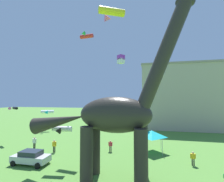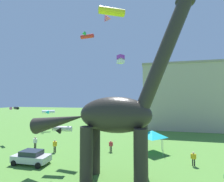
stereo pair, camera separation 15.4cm
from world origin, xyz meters
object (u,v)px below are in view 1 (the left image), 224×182
(kite_mid_right, at_px, (47,112))
(kite_high_right, at_px, (14,108))
(person_strolling_adult, at_px, (54,145))
(festival_canopy_tent, at_px, (152,134))
(kite_near_high, at_px, (61,129))
(person_photographer, at_px, (34,142))
(kite_far_left, at_px, (144,106))
(person_far_spectator, at_px, (193,157))
(kite_apex, at_px, (111,13))
(parked_sedan_left, at_px, (31,157))
(kite_mid_center, at_px, (86,36))
(kite_drifting, at_px, (121,59))
(dinosaur_sculpture, at_px, (114,115))
(person_watching_child, at_px, (110,145))

(kite_mid_right, bearing_deg, kite_high_right, -86.55)
(person_strolling_adult, distance_m, festival_canopy_tent, 13.82)
(festival_canopy_tent, relative_size, kite_near_high, 1.45)
(person_photographer, xyz_separation_m, kite_far_left, (16.01, 4.69, 5.26))
(person_far_spectator, xyz_separation_m, kite_near_high, (-14.10, -4.02, 3.25))
(person_far_spectator, distance_m, kite_far_left, 9.88)
(kite_near_high, relative_size, kite_apex, 0.73)
(parked_sedan_left, distance_m, kite_mid_right, 21.23)
(kite_near_high, xyz_separation_m, kite_apex, (5.30, 0.95, 12.81))
(parked_sedan_left, xyz_separation_m, kite_mid_center, (3.34, 8.10, 16.99))
(person_photographer, height_order, festival_canopy_tent, festival_canopy_tent)
(kite_drifting, bearing_deg, festival_canopy_tent, 75.87)
(person_far_spectator, height_order, kite_mid_center, kite_mid_center)
(festival_canopy_tent, distance_m, kite_mid_center, 18.38)
(kite_apex, bearing_deg, kite_mid_right, 138.34)
(kite_drifting, relative_size, kite_far_left, 0.53)
(dinosaur_sculpture, relative_size, person_strolling_adult, 9.59)
(dinosaur_sculpture, distance_m, person_watching_child, 9.68)
(dinosaur_sculpture, xyz_separation_m, person_far_spectator, (7.94, 5.21, -5.07))
(person_far_spectator, distance_m, kite_high_right, 28.51)
(kite_far_left, xyz_separation_m, kite_apex, (-3.19, -9.16, 10.66))
(kite_mid_right, relative_size, kite_near_high, 1.38)
(person_photographer, distance_m, kite_high_right, 8.22)
(dinosaur_sculpture, relative_size, person_far_spectator, 10.70)
(kite_mid_right, xyz_separation_m, kite_near_high, (14.34, -18.44, -0.21))
(kite_high_right, xyz_separation_m, kite_apex, (19.01, -6.96, 11.14))
(person_photographer, xyz_separation_m, kite_near_high, (7.51, -5.42, 3.12))
(person_watching_child, distance_m, kite_far_left, 7.83)
(kite_apex, bearing_deg, person_watching_child, 103.61)
(person_strolling_adult, distance_m, kite_drifting, 16.18)
(kite_mid_right, bearing_deg, kite_apex, -41.66)
(kite_near_high, relative_size, kite_drifting, 3.05)
(person_strolling_adult, bearing_deg, person_watching_child, 166.98)
(dinosaur_sculpture, distance_m, parked_sedan_left, 11.46)
(kite_mid_right, height_order, kite_high_right, kite_high_right)
(person_watching_child, bearing_deg, kite_mid_right, 96.46)
(person_watching_child, bearing_deg, person_photographer, 135.72)
(person_far_spectator, relative_size, kite_apex, 0.52)
(person_strolling_adult, bearing_deg, kite_high_right, -47.21)
(kite_far_left, bearing_deg, person_strolling_adult, -155.59)
(person_strolling_adult, height_order, festival_canopy_tent, festival_canopy_tent)
(person_far_spectator, relative_size, kite_far_left, 1.15)
(kite_mid_right, distance_m, kite_mid_center, 21.66)
(person_far_spectator, xyz_separation_m, kite_far_left, (-5.61, 6.09, 5.39))
(festival_canopy_tent, relative_size, kite_mid_center, 1.38)
(parked_sedan_left, relative_size, kite_mid_right, 1.42)
(kite_near_high, distance_m, kite_apex, 13.89)
(kite_far_left, bearing_deg, kite_drifting, -96.64)
(person_watching_child, height_order, person_strolling_adult, person_strolling_adult)
(parked_sedan_left, distance_m, kite_near_high, 5.20)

